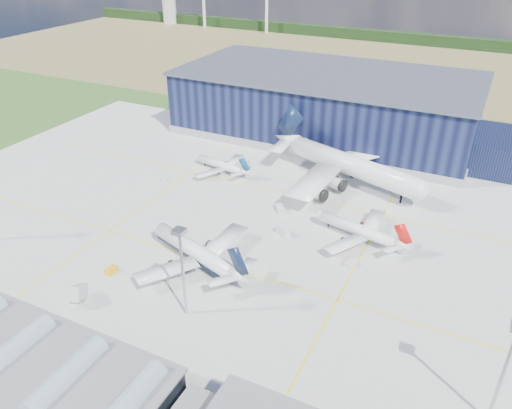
# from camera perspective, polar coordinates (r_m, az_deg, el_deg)

# --- Properties ---
(ground) EXTENTS (600.00, 600.00, 0.00)m
(ground) POSITION_cam_1_polar(r_m,az_deg,el_deg) (143.96, -4.74, -3.97)
(ground) COLOR #2F4E1D
(ground) RESTS_ON ground
(apron) EXTENTS (220.00, 160.00, 0.08)m
(apron) POSITION_cam_1_polar(r_m,az_deg,el_deg) (151.22, -2.83, -2.11)
(apron) COLOR #AFAFA9
(apron) RESTS_ON ground
(farmland) EXTENTS (600.00, 220.00, 0.01)m
(farmland) POSITION_cam_1_polar(r_m,az_deg,el_deg) (337.89, 15.15, 14.83)
(farmland) COLOR olive
(farmland) RESTS_ON ground
(treeline) EXTENTS (600.00, 8.00, 8.00)m
(treeline) POSITION_cam_1_polar(r_m,az_deg,el_deg) (414.17, 17.81, 17.58)
(treeline) COLOR black
(treeline) RESTS_ON ground
(hangar) EXTENTS (145.00, 62.00, 26.10)m
(hangar) POSITION_cam_1_polar(r_m,az_deg,el_deg) (216.98, 8.79, 10.93)
(hangar) COLOR black
(hangar) RESTS_ON ground
(glass_concourse) EXTENTS (78.00, 23.00, 8.60)m
(glass_concourse) POSITION_cam_1_polar(r_m,az_deg,el_deg) (111.08, -24.52, -16.57)
(glass_concourse) COLOR black
(glass_concourse) RESTS_ON ground
(light_mast_center) EXTENTS (2.60, 2.60, 23.00)m
(light_mast_center) POSITION_cam_1_polar(r_m,az_deg,el_deg) (110.09, -8.50, -6.17)
(light_mast_center) COLOR #A9ABAF
(light_mast_center) RESTS_ON ground
(light_mast_east) EXTENTS (2.60, 2.60, 23.00)m
(light_mast_east) POSITION_cam_1_polar(r_m,az_deg,el_deg) (96.77, 26.86, -15.51)
(light_mast_east) COLOR #A9ABAF
(light_mast_east) RESTS_ON ground
(airliner_navy) EXTENTS (47.60, 47.08, 12.35)m
(airliner_navy) POSITION_cam_1_polar(r_m,az_deg,el_deg) (131.54, -7.08, -4.43)
(airliner_navy) COLOR white
(airliner_navy) RESTS_ON ground
(airliner_red) EXTENTS (36.74, 36.25, 9.95)m
(airliner_red) POSITION_cam_1_polar(r_m,az_deg,el_deg) (143.98, 11.58, -2.18)
(airliner_red) COLOR white
(airliner_red) RESTS_ON ground
(airliner_widebody) EXTENTS (82.17, 81.30, 21.16)m
(airliner_widebody) POSITION_cam_1_polar(r_m,az_deg,el_deg) (173.13, 10.90, 5.56)
(airliner_widebody) COLOR white
(airliner_widebody) RESTS_ON ground
(airliner_regional) EXTENTS (30.09, 29.65, 8.35)m
(airliner_regional) POSITION_cam_1_polar(r_m,az_deg,el_deg) (181.59, -4.10, 4.97)
(airliner_regional) COLOR white
(airliner_regional) RESTS_ON ground
(gse_tug_a) EXTENTS (2.29, 3.51, 1.41)m
(gse_tug_a) POSITION_cam_1_polar(r_m,az_deg,el_deg) (135.44, -16.22, -7.24)
(gse_tug_a) COLOR #F5A415
(gse_tug_a) RESTS_ON ground
(gse_van_a) EXTENTS (5.28, 4.27, 2.12)m
(gse_van_a) POSITION_cam_1_polar(r_m,az_deg,el_deg) (145.01, 3.12, -3.14)
(gse_van_a) COLOR silver
(gse_van_a) RESTS_ON ground
(gse_cart_a) EXTENTS (3.18, 3.86, 1.43)m
(gse_cart_a) POSITION_cam_1_polar(r_m,az_deg,el_deg) (134.92, 10.74, -6.63)
(gse_cart_a) COLOR silver
(gse_cart_a) RESTS_ON ground
(gse_van_b) EXTENTS (4.28, 4.67, 2.00)m
(gse_van_b) POSITION_cam_1_polar(r_m,az_deg,el_deg) (156.51, 2.75, -0.52)
(gse_van_b) COLOR silver
(gse_van_b) RESTS_ON ground
(gse_cart_b) EXTENTS (3.67, 3.63, 1.34)m
(gse_cart_b) POSITION_cam_1_polar(r_m,az_deg,el_deg) (178.84, -10.55, 2.88)
(gse_cart_b) COLOR silver
(gse_cart_b) RESTS_ON ground
(airstair) EXTENTS (4.22, 5.96, 3.55)m
(airstair) POSITION_cam_1_polar(r_m,az_deg,el_deg) (127.54, -19.53, -9.83)
(airstair) COLOR silver
(airstair) RESTS_ON ground
(car_a) EXTENTS (3.94, 2.02, 1.28)m
(car_a) POSITION_cam_1_polar(r_m,az_deg,el_deg) (102.94, -6.72, -20.30)
(car_a) COLOR #99999E
(car_a) RESTS_ON ground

